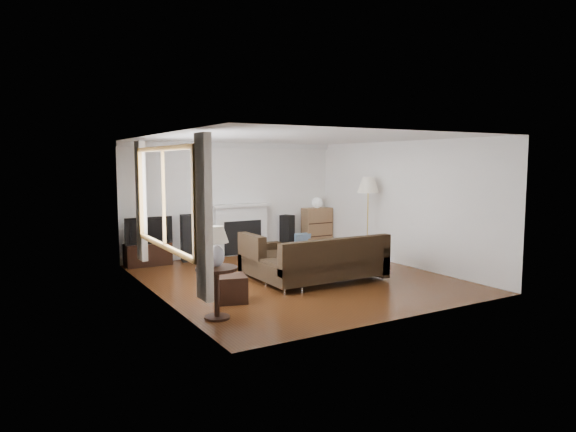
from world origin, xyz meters
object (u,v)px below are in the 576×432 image
bookshelf (317,228)px  floor_lamp (368,219)px  tv_stand (148,254)px  sectional_sofa (326,261)px  side_table (217,293)px  coffee_table (283,258)px

bookshelf → floor_lamp: (0.07, -1.83, 0.40)m
floor_lamp → tv_stand: bearing=156.7°
bookshelf → sectional_sofa: (-1.87, -3.11, -0.10)m
bookshelf → side_table: bookshelf is taller
bookshelf → coffee_table: bearing=-138.5°
sectional_sofa → side_table: size_ratio=3.38×
coffee_table → side_table: side_table is taller
tv_stand → side_table: side_table is taller
floor_lamp → side_table: 4.89m
tv_stand → floor_lamp: (4.18, -1.80, 0.66)m
tv_stand → side_table: 4.00m
sectional_sofa → coffee_table: sectional_sofa is taller
bookshelf → floor_lamp: bearing=-87.8°
floor_lamp → sectional_sofa: bearing=-146.7°
coffee_table → bookshelf: bearing=63.3°
tv_stand → floor_lamp: 4.60m
bookshelf → sectional_sofa: bearing=-121.1°
tv_stand → sectional_sofa: 3.81m
floor_lamp → bookshelf: bearing=92.2°
bookshelf → coffee_table: 2.58m
sectional_sofa → floor_lamp: size_ratio=1.34×
tv_stand → coffee_table: (2.19, -1.67, -0.02)m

